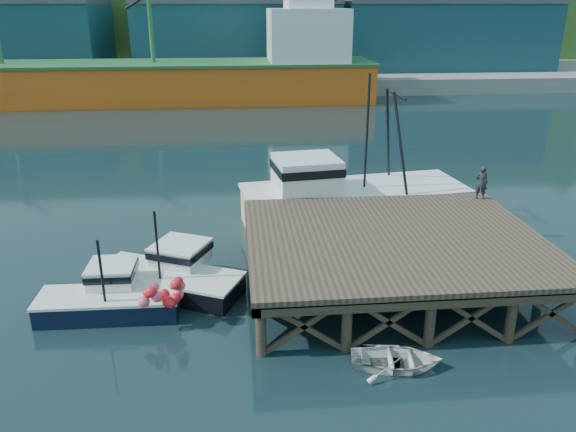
{
  "coord_description": "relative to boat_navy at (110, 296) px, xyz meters",
  "views": [
    {
      "loc": [
        -0.83,
        -20.57,
        10.94
      ],
      "look_at": [
        1.33,
        2.0,
        2.37
      ],
      "focal_mm": 35.0,
      "sensor_mm": 36.0,
      "label": 1
    }
  ],
  "objects": [
    {
      "name": "ground",
      "position": [
        5.72,
        1.35,
        -0.66
      ],
      "size": [
        300.0,
        300.0,
        0.0
      ],
      "primitive_type": "plane",
      "color": "black",
      "rests_on": "ground"
    },
    {
      "name": "wharf",
      "position": [
        11.22,
        1.16,
        1.28
      ],
      "size": [
        12.0,
        10.0,
        2.62
      ],
      "color": "brown",
      "rests_on": "ground"
    },
    {
      "name": "far_quay",
      "position": [
        5.72,
        71.35,
        0.34
      ],
      "size": [
        160.0,
        40.0,
        2.0
      ],
      "primitive_type": "cube",
      "color": "gray",
      "rests_on": "ground"
    },
    {
      "name": "warehouse_mid",
      "position": [
        5.72,
        66.35,
        5.84
      ],
      "size": [
        28.0,
        16.0,
        9.0
      ],
      "primitive_type": "cube",
      "color": "#17474E",
      "rests_on": "far_quay"
    },
    {
      "name": "warehouse_right",
      "position": [
        35.72,
        66.35,
        5.84
      ],
      "size": [
        30.0,
        16.0,
        9.0
      ],
      "primitive_type": "cube",
      "color": "#17474E",
      "rests_on": "far_quay"
    },
    {
      "name": "cargo_ship",
      "position": [
        -2.75,
        49.35,
        2.66
      ],
      "size": [
        55.5,
        10.0,
        13.75
      ],
      "color": "orange",
      "rests_on": "ground"
    },
    {
      "name": "hillside",
      "position": [
        5.72,
        101.35,
        10.34
      ],
      "size": [
        220.0,
        50.0,
        22.0
      ],
      "primitive_type": "cube",
      "color": "#2D511E",
      "rests_on": "ground"
    },
    {
      "name": "boat_navy",
      "position": [
        0.0,
        0.0,
        0.0
      ],
      "size": [
        5.25,
        2.8,
        3.27
      ],
      "rotation": [
        0.0,
        0.0,
        -0.01
      ],
      "color": "black",
      "rests_on": "ground"
    },
    {
      "name": "boat_black",
      "position": [
        2.13,
        1.62,
        0.02
      ],
      "size": [
        6.34,
        5.29,
        3.69
      ],
      "rotation": [
        0.0,
        0.0,
        -0.43
      ],
      "color": "black",
      "rests_on": "ground"
    },
    {
      "name": "trawler",
      "position": [
        10.74,
        8.26,
        0.95
      ],
      "size": [
        12.1,
        5.64,
        7.81
      ],
      "rotation": [
        0.0,
        0.0,
        0.13
      ],
      "color": "#F1EC9C",
      "rests_on": "ground"
    },
    {
      "name": "dinghy",
      "position": [
        9.79,
        -4.45,
        -0.36
      ],
      "size": [
        3.19,
        2.5,
        0.6
      ],
      "primitive_type": "imported",
      "rotation": [
        0.0,
        0.0,
        1.41
      ],
      "color": "silver",
      "rests_on": "ground"
    },
    {
      "name": "dockworker",
      "position": [
        16.57,
        5.5,
        2.28
      ],
      "size": [
        0.69,
        0.57,
        1.62
      ],
      "primitive_type": "imported",
      "rotation": [
        0.0,
        0.0,
        2.77
      ],
      "color": "#212229",
      "rests_on": "wharf"
    }
  ]
}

